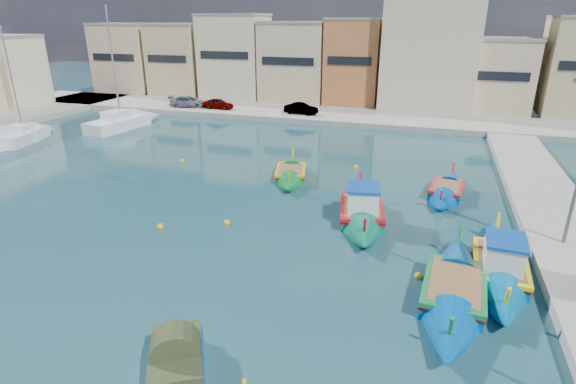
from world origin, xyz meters
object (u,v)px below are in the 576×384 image
at_px(luzzu_turquoise_cabin, 499,268).
at_px(tender_near, 177,363).
at_px(luzzu_blue_cabin, 361,213).
at_px(yacht_north, 132,121).
at_px(luzzu_blue_south, 454,292).
at_px(luzzu_cyan_mid, 446,191).
at_px(luzzu_green, 291,174).
at_px(church_block, 432,36).
at_px(yacht_midnorth, 33,133).
at_px(yacht_mid, 13,138).

height_order(luzzu_turquoise_cabin, tender_near, luzzu_turquoise_cabin).
distance_m(luzzu_blue_cabin, yacht_north, 30.34).
relative_size(luzzu_blue_cabin, luzzu_blue_south, 0.95).
bearing_deg(luzzu_cyan_mid, luzzu_green, 179.91).
xyz_separation_m(church_block, yacht_north, (-28.00, -17.54, -7.92)).
xyz_separation_m(church_block, yacht_midnorth, (-33.57, -24.68, -7.99)).
distance_m(yacht_midnorth, yacht_mid, 2.09).
height_order(luzzu_cyan_mid, luzzu_green, luzzu_green).
xyz_separation_m(luzzu_cyan_mid, tender_near, (-7.92, -18.48, 0.23)).
height_order(luzzu_cyan_mid, luzzu_blue_south, luzzu_blue_south).
xyz_separation_m(luzzu_blue_south, yacht_north, (-30.58, 22.00, 0.19)).
xyz_separation_m(luzzu_turquoise_cabin, luzzu_blue_cabin, (-6.50, 3.89, 0.02)).
bearing_deg(yacht_midnorth, luzzu_blue_south, -22.33).
bearing_deg(yacht_midnorth, yacht_north, 52.07).
distance_m(luzzu_green, tender_near, 18.64).
xyz_separation_m(yacht_midnorth, yacht_mid, (0.05, -2.09, 0.07)).
bearing_deg(yacht_north, yacht_mid, -120.87).
bearing_deg(luzzu_blue_south, luzzu_green, 131.76).
height_order(luzzu_green, yacht_mid, yacht_mid).
bearing_deg(church_block, yacht_midnorth, -143.67).
relative_size(yacht_north, yacht_midnorth, 1.17).
height_order(luzzu_blue_south, yacht_mid, yacht_mid).
xyz_separation_m(luzzu_cyan_mid, yacht_midnorth, (-35.95, 3.27, 0.18)).
xyz_separation_m(yacht_north, yacht_midnorth, (-5.57, -7.15, -0.07)).
bearing_deg(luzzu_blue_cabin, yacht_north, 148.79).
relative_size(luzzu_turquoise_cabin, yacht_midnorth, 0.91).
distance_m(luzzu_turquoise_cabin, luzzu_cyan_mid, 9.42).
relative_size(luzzu_cyan_mid, yacht_mid, 0.62).
bearing_deg(luzzu_turquoise_cabin, church_block, 96.85).
bearing_deg(church_block, tender_near, -96.79).
bearing_deg(luzzu_turquoise_cabin, luzzu_blue_cabin, 149.11).
bearing_deg(yacht_midnorth, luzzu_green, -7.20).
bearing_deg(tender_near, luzzu_cyan_mid, 66.82).
bearing_deg(yacht_midnorth, church_block, 36.33).
height_order(church_block, luzzu_green, church_block).
bearing_deg(luzzu_blue_south, church_block, 93.74).
bearing_deg(luzzu_cyan_mid, luzzu_turquoise_cabin, -77.28).
bearing_deg(luzzu_cyan_mid, yacht_mid, 178.11).
relative_size(yacht_north, yacht_mid, 0.99).
bearing_deg(luzzu_blue_cabin, tender_near, -104.81).
distance_m(luzzu_turquoise_cabin, yacht_north, 37.92).
height_order(luzzu_turquoise_cabin, luzzu_cyan_mid, luzzu_turquoise_cabin).
xyz_separation_m(church_block, luzzu_cyan_mid, (2.39, -27.96, -8.17)).
bearing_deg(luzzu_turquoise_cabin, yacht_midnorth, 161.85).
bearing_deg(yacht_north, luzzu_turquoise_cabin, -31.14).
xyz_separation_m(tender_near, yacht_mid, (-27.99, 19.67, 0.02)).
height_order(church_block, luzzu_blue_cabin, church_block).
bearing_deg(tender_near, luzzu_blue_south, 40.42).
height_order(luzzu_turquoise_cabin, yacht_mid, yacht_mid).
height_order(luzzu_turquoise_cabin, luzzu_blue_cabin, luzzu_blue_cabin).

